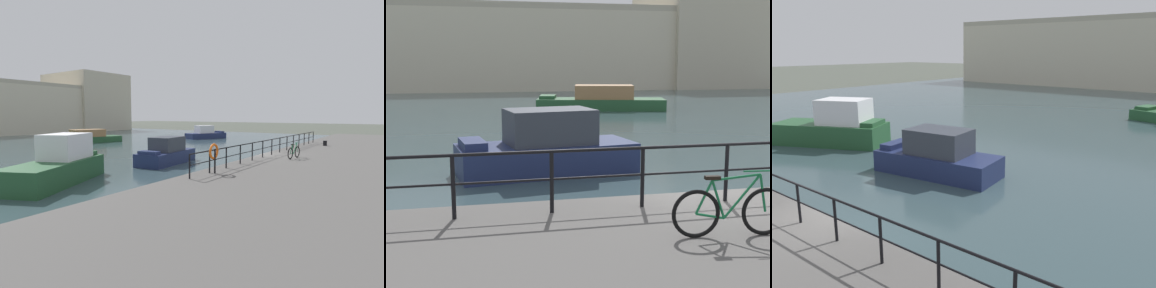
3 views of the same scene
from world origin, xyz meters
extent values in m
plane|color=#4C5147|center=(0.00, 0.00, 0.00)|extent=(240.00, 240.00, 0.00)
cube|color=#33474C|center=(0.00, 30.20, 0.01)|extent=(80.00, 60.00, 0.01)
cube|color=#23512D|center=(1.46, 27.82, 0.94)|extent=(1.55, 2.17, 0.24)
cube|color=#23512D|center=(-10.96, 7.25, 0.62)|extent=(6.94, 5.02, 1.23)
cube|color=silver|center=(-10.05, 7.68, 1.95)|extent=(3.29, 2.91, 1.43)
cube|color=#23512D|center=(-8.49, 8.43, 1.36)|extent=(1.44, 1.88, 0.24)
cube|color=navy|center=(-2.11, 6.83, 0.49)|extent=(5.81, 2.90, 0.95)
cube|color=#333842|center=(-2.01, 6.84, 1.51)|extent=(2.90, 2.11, 1.09)
cube|color=navy|center=(-4.42, 6.51, 1.08)|extent=(0.87, 1.59, 0.24)
cylinder|color=black|center=(-0.05, -0.75, 1.55)|extent=(0.07, 0.07, 1.05)
cylinder|color=black|center=(1.56, -0.75, 1.55)|extent=(0.07, 0.07, 1.05)
cylinder|color=black|center=(3.17, -0.75, 1.55)|extent=(0.07, 0.07, 1.05)
cylinder|color=black|center=(4.78, -0.75, 1.55)|extent=(0.07, 0.07, 1.05)
cylinder|color=black|center=(0.75, -0.75, 2.07)|extent=(20.94, 0.06, 0.06)
cylinder|color=black|center=(0.75, -0.75, 1.60)|extent=(20.94, 0.04, 0.04)
camera|label=1|loc=(-20.13, -8.16, 3.74)|focal=28.65mm
camera|label=2|loc=(-4.71, -9.01, 3.58)|focal=47.88mm
camera|label=3|loc=(9.12, -5.50, 5.40)|focal=36.57mm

